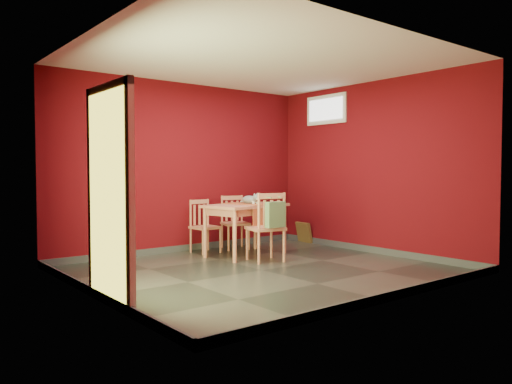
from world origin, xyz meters
TOP-DOWN VIEW (x-y plane):
  - ground at (0.00, 0.00)m, footprint 4.50×4.50m
  - room_shell at (0.00, 0.00)m, footprint 4.50×4.50m
  - doorway at (-2.23, -0.40)m, footprint 0.06×1.01m
  - window at (2.23, 1.00)m, footprint 0.05×0.90m
  - outlet_plate at (1.60, 1.99)m, footprint 0.08×0.02m
  - dining_table at (0.53, 1.05)m, footprint 1.37×0.95m
  - table_runner at (0.53, 0.93)m, footprint 0.47×0.78m
  - chair_far_left at (0.18, 1.69)m, footprint 0.41×0.41m
  - chair_far_right at (0.79, 1.71)m, footprint 0.51×0.51m
  - chair_near at (0.44, 0.44)m, footprint 0.55×0.55m
  - tote_bag at (0.40, 0.21)m, footprint 0.30×0.18m
  - cat at (0.58, 1.03)m, footprint 0.31×0.41m
  - picture_frame at (2.19, 1.49)m, footprint 0.15×0.37m

SIDE VIEW (x-z plane):
  - ground at x=0.00m, z-range 0.00..0.00m
  - room_shell at x=0.00m, z-range -2.20..2.30m
  - picture_frame at x=2.19m, z-range 0.00..0.37m
  - outlet_plate at x=1.60m, z-range 0.24..0.36m
  - chair_far_left at x=0.18m, z-range 0.01..0.85m
  - chair_far_right at x=0.79m, z-range 0.01..0.89m
  - chair_near at x=0.44m, z-range 0.01..1.00m
  - dining_table at x=0.53m, z-range 0.30..1.08m
  - tote_bag at x=0.40m, z-range 0.48..0.90m
  - table_runner at x=0.53m, z-range 0.55..0.91m
  - cat at x=0.58m, z-range 0.79..0.97m
  - doorway at x=-2.23m, z-range 0.06..2.19m
  - window at x=2.23m, z-range 2.10..2.60m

